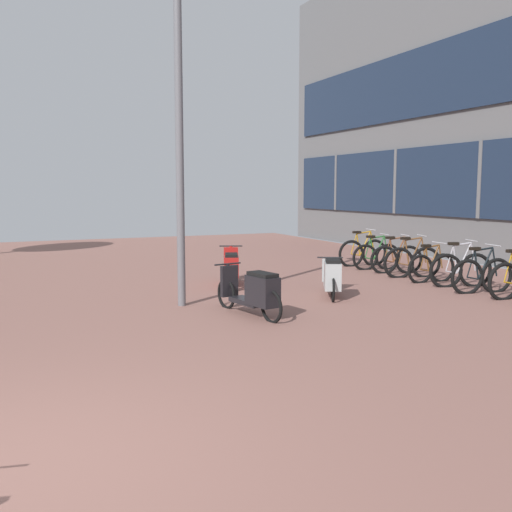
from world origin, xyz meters
TOP-DOWN VIEW (x-y plane):
  - ground at (1.43, 0.00)m, footprint 21.00×40.00m
  - bicycle_rack_02 at (8.78, 4.05)m, footprint 1.40×0.48m
  - bicycle_rack_03 at (8.93, 4.78)m, footprint 1.38×0.52m
  - bicycle_rack_04 at (8.78, 5.51)m, footprint 1.26×0.48m
  - bicycle_rack_05 at (8.85, 6.24)m, footprint 1.39×0.52m
  - bicycle_rack_06 at (8.97, 6.97)m, footprint 1.33×0.50m
  - bicycle_rack_07 at (8.90, 7.70)m, footprint 1.32×0.48m
  - bicycle_rack_08 at (8.99, 8.43)m, footprint 1.46×0.48m
  - scooter_near at (3.77, 3.98)m, footprint 0.65×1.83m
  - scooter_mid at (5.81, 4.88)m, footprint 0.94×1.49m
  - scooter_far at (4.58, 6.97)m, footprint 0.82×1.64m
  - lamp_post at (2.96, 5.31)m, footprint 0.20×0.52m

SIDE VIEW (x-z plane):
  - ground at x=1.43m, z-range -0.09..0.04m
  - bicycle_rack_04 at x=8.78m, z-range -0.14..0.79m
  - bicycle_rack_07 at x=8.90m, z-range -0.14..0.82m
  - bicycle_rack_06 at x=8.97m, z-range -0.15..0.84m
  - bicycle_rack_02 at x=8.78m, z-range -0.15..0.85m
  - bicycle_rack_08 at x=8.99m, z-range -0.16..0.87m
  - bicycle_rack_03 at x=8.93m, z-range -0.16..0.88m
  - bicycle_rack_05 at x=8.85m, z-range -0.16..0.88m
  - scooter_far at x=4.58m, z-range -0.02..0.80m
  - scooter_mid at x=5.81m, z-range 0.01..0.79m
  - scooter_near at x=3.77m, z-range 0.00..0.82m
  - lamp_post at x=2.96m, z-range 0.32..6.61m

